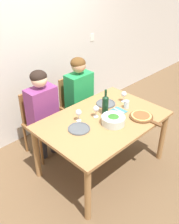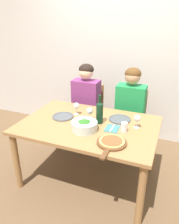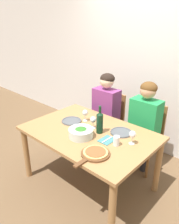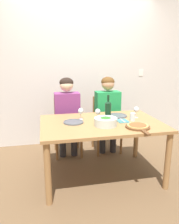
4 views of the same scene
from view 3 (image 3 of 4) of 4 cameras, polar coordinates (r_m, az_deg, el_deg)
The scene contains 17 objects.
ground_plane at distance 2.96m, azimuth -0.10°, elevation -17.81°, with size 40.00×40.00×0.00m, color brown.
back_wall at distance 3.36m, azimuth 15.51°, elevation 12.34°, with size 10.00×0.06×2.70m.
dining_table at distance 2.58m, azimuth -0.11°, elevation -6.93°, with size 1.49×1.01×0.74m.
chair_left at distance 3.42m, azimuth 5.18°, elevation -1.92°, with size 0.42×0.42×0.89m.
chair_right at distance 3.12m, azimuth 14.67°, elevation -5.31°, with size 0.42×0.42×0.89m.
person_woman at distance 3.24m, azimuth 4.18°, elevation 1.53°, with size 0.47×0.51×1.23m.
person_man at distance 2.92m, azimuth 14.16°, elevation -1.72°, with size 0.47×0.51×1.23m.
wine_bottle at distance 2.45m, azimuth 2.68°, elevation -2.62°, with size 0.08×0.08×0.33m.
broccoli_bowl at distance 2.41m, azimuth -2.26°, elevation -5.41°, with size 0.27×0.27×0.10m.
dinner_plate_left at distance 2.77m, azimuth -4.71°, elevation -2.29°, with size 0.25×0.25×0.02m.
dinner_plate_right at distance 2.52m, azimuth 8.31°, elevation -5.24°, with size 0.25×0.25×0.02m.
pizza_on_board at distance 2.13m, azimuth 1.42°, elevation -10.74°, with size 0.28×0.42×0.04m.
wine_glass_left at distance 2.74m, azimuth -1.14°, elevation -0.34°, with size 0.07×0.07×0.15m.
wine_glass_right at distance 2.29m, azimuth 11.15°, elevation -5.91°, with size 0.07×0.07×0.15m.
wine_glass_centre at distance 2.56m, azimuth 0.94°, elevation -2.14°, with size 0.07×0.07×0.15m.
water_tumbler at distance 2.27m, azimuth 7.04°, elevation -7.49°, with size 0.07×0.07×0.10m.
fork_on_napkin at distance 2.37m, azimuth 4.63°, elevation -7.29°, with size 0.14×0.18×0.01m.
Camera 3 is at (1.50, -1.64, 1.95)m, focal length 35.00 mm.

